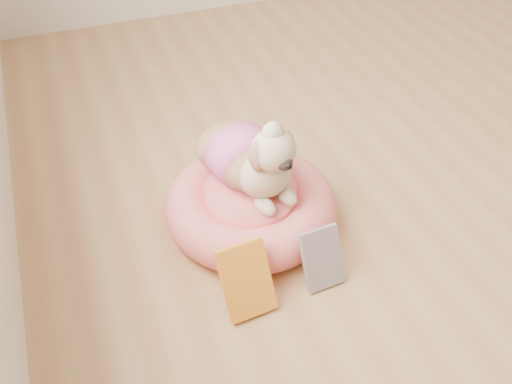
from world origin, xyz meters
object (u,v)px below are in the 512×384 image
object	(u,v)px
book_yellow	(247,280)
book_white	(322,258)
pet_bed	(251,206)
dog	(251,145)

from	to	relation	value
book_yellow	book_white	distance (m)	0.24
book_yellow	pet_bed	bearing A→B (deg)	63.04
book_yellow	book_white	bearing A→B (deg)	-3.02
book_white	dog	bearing A→B (deg)	102.74
dog	book_white	world-z (taller)	dog
book_yellow	book_white	world-z (taller)	book_yellow
book_yellow	dog	bearing A→B (deg)	62.83
pet_bed	dog	size ratio (longest dim) A/B	1.37
dog	book_yellow	distance (m)	0.42
book_yellow	book_white	size ratio (longest dim) A/B	1.14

